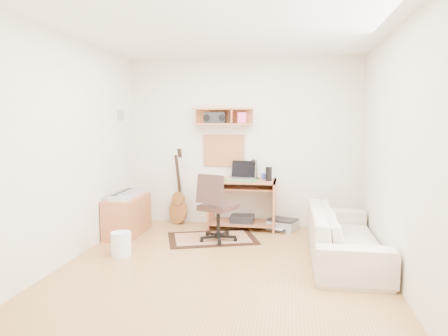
% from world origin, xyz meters
% --- Properties ---
extents(floor, '(3.60, 4.00, 0.01)m').
position_xyz_m(floor, '(0.00, 0.00, -0.01)').
color(floor, '#AE7F48').
rests_on(floor, ground).
extents(ceiling, '(3.60, 4.00, 0.01)m').
position_xyz_m(ceiling, '(0.00, 0.00, 2.60)').
color(ceiling, white).
rests_on(ceiling, ground).
extents(back_wall, '(3.60, 0.01, 2.60)m').
position_xyz_m(back_wall, '(0.00, 2.00, 1.30)').
color(back_wall, silver).
rests_on(back_wall, ground).
extents(left_wall, '(0.01, 4.00, 2.60)m').
position_xyz_m(left_wall, '(-1.80, 0.00, 1.30)').
color(left_wall, silver).
rests_on(left_wall, ground).
extents(right_wall, '(0.01, 4.00, 2.60)m').
position_xyz_m(right_wall, '(1.80, 0.00, 1.30)').
color(right_wall, silver).
rests_on(right_wall, ground).
extents(wall_shelf, '(0.90, 0.25, 0.26)m').
position_xyz_m(wall_shelf, '(-0.30, 1.88, 1.70)').
color(wall_shelf, '#BE6A43').
rests_on(wall_shelf, back_wall).
extents(cork_board, '(0.64, 0.03, 0.49)m').
position_xyz_m(cork_board, '(-0.30, 1.98, 1.17)').
color(cork_board, tan).
rests_on(cork_board, back_wall).
extents(wall_photo, '(0.02, 0.20, 0.15)m').
position_xyz_m(wall_photo, '(-1.79, 1.50, 1.72)').
color(wall_photo, '#4C8CBF').
rests_on(wall_photo, left_wall).
extents(desk, '(1.00, 0.55, 0.75)m').
position_xyz_m(desk, '(0.02, 1.73, 0.38)').
color(desk, '#BE6A43').
rests_on(desk, floor).
extents(laptop, '(0.44, 0.44, 0.28)m').
position_xyz_m(laptop, '(0.00, 1.71, 0.89)').
color(laptop, silver).
rests_on(laptop, desk).
extents(speaker, '(0.09, 0.09, 0.21)m').
position_xyz_m(speaker, '(0.42, 1.68, 0.85)').
color(speaker, black).
rests_on(speaker, desk).
extents(desk_lamp, '(0.10, 0.10, 0.30)m').
position_xyz_m(desk_lamp, '(0.23, 1.87, 0.90)').
color(desk_lamp, black).
rests_on(desk_lamp, desk).
extents(pencil_cup, '(0.07, 0.07, 0.09)m').
position_xyz_m(pencil_cup, '(0.34, 1.83, 0.80)').
color(pencil_cup, '#303E92').
rests_on(pencil_cup, desk).
extents(boombox, '(0.32, 0.15, 0.17)m').
position_xyz_m(boombox, '(-0.42, 1.87, 1.68)').
color(boombox, black).
rests_on(boombox, wall_shelf).
extents(rug, '(1.39, 1.14, 0.02)m').
position_xyz_m(rug, '(-0.32, 1.09, 0.01)').
color(rug, '#D1B78C').
rests_on(rug, floor).
extents(task_chair, '(0.63, 0.63, 0.95)m').
position_xyz_m(task_chair, '(-0.22, 1.00, 0.47)').
color(task_chair, '#34231F').
rests_on(task_chair, floor).
extents(cabinet, '(0.40, 0.90, 0.55)m').
position_xyz_m(cabinet, '(-1.58, 1.14, 0.28)').
color(cabinet, '#BE6A43').
rests_on(cabinet, floor).
extents(music_keyboard, '(0.24, 0.78, 0.07)m').
position_xyz_m(music_keyboard, '(-1.58, 1.14, 0.58)').
color(music_keyboard, '#B2B5BA').
rests_on(music_keyboard, cabinet).
extents(guitar, '(0.37, 0.29, 1.20)m').
position_xyz_m(guitar, '(-1.02, 1.86, 0.60)').
color(guitar, '#955E2E').
rests_on(guitar, floor).
extents(waste_basket, '(0.31, 0.31, 0.29)m').
position_xyz_m(waste_basket, '(-1.28, 0.20, 0.15)').
color(waste_basket, white).
rests_on(waste_basket, floor).
extents(printer, '(0.50, 0.46, 0.16)m').
position_xyz_m(printer, '(0.64, 1.75, 0.09)').
color(printer, '#A5A8AA').
rests_on(printer, floor).
extents(sofa, '(0.58, 2.00, 0.78)m').
position_xyz_m(sofa, '(1.38, 0.51, 0.39)').
color(sofa, beige).
rests_on(sofa, floor).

